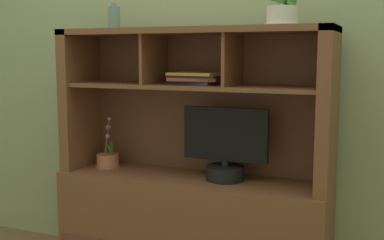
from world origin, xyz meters
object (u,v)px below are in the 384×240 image
potted_orchid (108,160)px  magazine_stack_left (196,78)px  tv_monitor (226,150)px  media_console (192,202)px  diffuser_bottle (114,18)px  potted_succulent (282,7)px

potted_orchid → magazine_stack_left: magazine_stack_left is taller
tv_monitor → potted_orchid: size_ratio=1.53×
media_console → magazine_stack_left: media_console is taller
media_console → tv_monitor: media_console is taller
media_console → potted_orchid: 0.54m
diffuser_bottle → potted_succulent: bearing=-2.4°
diffuser_bottle → potted_orchid: bearing=177.3°
potted_orchid → diffuser_bottle: diffuser_bottle is taller
media_console → diffuser_bottle: size_ratio=4.47×
potted_succulent → diffuser_bottle: bearing=177.6°
magazine_stack_left → diffuser_bottle: 0.56m
media_console → diffuser_bottle: bearing=179.1°
diffuser_bottle → media_console: bearing=-0.9°
tv_monitor → diffuser_bottle: (-0.63, 0.01, 0.66)m
tv_monitor → diffuser_bottle: 0.91m
media_console → potted_succulent: 1.07m
tv_monitor → potted_orchid: bearing=178.9°
media_console → potted_orchid: bearing=178.9°
media_console → diffuser_bottle: diffuser_bottle is taller
magazine_stack_left → potted_succulent: size_ratio=1.31×
potted_orchid → magazine_stack_left: 0.71m
media_console → potted_orchid: size_ratio=4.96×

